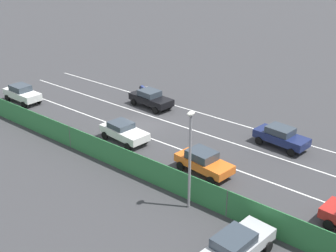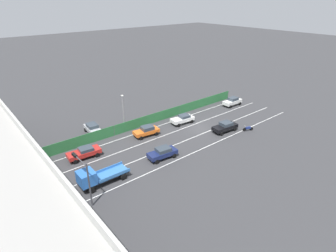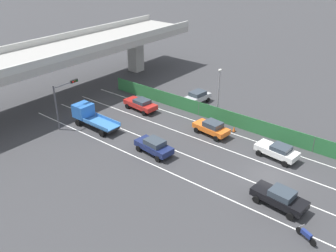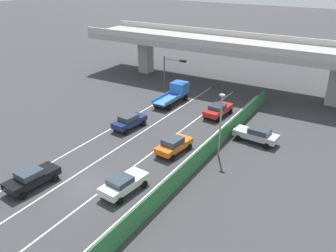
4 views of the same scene
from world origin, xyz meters
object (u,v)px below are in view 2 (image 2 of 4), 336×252
car_sedan_navy (163,153)px  traffic_light (83,172)px  car_sedan_white (183,119)px  flatbed_truck_blue (95,177)px  motorcycle (248,128)px  street_lamp (123,109)px  parked_wagon_silver (93,129)px  car_sedan_red (84,152)px  car_hatchback_white (232,101)px  car_sedan_black (225,126)px  traffic_cone (147,127)px  car_taxi_orange (147,131)px

car_sedan_navy → traffic_light: (-1.66, 12.29, 2.96)m
car_sedan_white → car_sedan_navy: 12.58m
car_sedan_navy → flatbed_truck_blue: flatbed_truck_blue is taller
car_sedan_white → motorcycle: size_ratio=2.45×
street_lamp → car_sedan_navy: bearing=177.0°
parked_wagon_silver → car_sedan_red: bearing=145.1°
car_hatchback_white → parked_wagon_silver: bearing=77.5°
car_sedan_black → traffic_cone: car_sedan_black is taller
car_sedan_red → motorcycle: bearing=-110.7°
street_lamp → car_sedan_black: bearing=-130.7°
car_hatchback_white → traffic_light: bearing=103.6°
car_sedan_red → flatbed_truck_blue: bearing=165.8°
car_sedan_black → car_taxi_orange: size_ratio=1.07×
car_hatchback_white → street_lamp: size_ratio=0.69×
car_sedan_black → motorcycle: (-2.41, -3.18, -0.45)m
car_taxi_orange → traffic_cone: size_ratio=6.59×
flatbed_truck_blue → parked_wagon_silver: (13.41, -6.20, -0.35)m
car_taxi_orange → parked_wagon_silver: parked_wagon_silver is taller
traffic_cone → street_lamp: bearing=62.4°
car_hatchback_white → street_lamp: bearing=80.3°
car_sedan_red → traffic_cone: (2.29, -12.57, -0.56)m
street_lamp → traffic_cone: 5.32m
car_sedan_black → car_sedan_navy: bearing=90.3°
car_sedan_navy → traffic_cone: size_ratio=6.65×
street_lamp → traffic_cone: street_lamp is taller
car_sedan_red → parked_wagon_silver: parked_wagon_silver is taller
car_sedan_white → car_sedan_black: 7.83m
car_sedan_black → traffic_light: (-1.72, 25.97, 2.97)m
motorcycle → traffic_cone: size_ratio=2.72×
flatbed_truck_blue → traffic_light: bearing=132.8°
traffic_light → traffic_cone: (11.19, -16.32, -3.56)m
traffic_cone → flatbed_truck_blue: bearing=123.1°
car_sedan_navy → motorcycle: car_sedan_navy is taller
flatbed_truck_blue → parked_wagon_silver: bearing=-24.8°
car_sedan_white → traffic_light: 24.47m
traffic_light → car_taxi_orange: bearing=-58.7°
street_lamp → car_taxi_orange: bearing=-156.4°
street_lamp → car_sedan_white: bearing=-113.2°
car_taxi_orange → car_sedan_black: bearing=-122.5°
parked_wagon_silver → traffic_light: size_ratio=0.87×
car_hatchback_white → motorcycle: car_hatchback_white is taller
car_sedan_navy → car_hatchback_white: bearing=-73.6°
car_hatchback_white → traffic_cone: car_hatchback_white is taller
motorcycle → car_hatchback_white: bearing=-38.8°
car_hatchback_white → car_taxi_orange: car_hatchback_white is taller
car_hatchback_white → car_taxi_orange: bearing=89.9°
car_sedan_navy → car_sedan_white: bearing=-55.3°
car_taxi_orange → motorcycle: car_taxi_orange is taller
car_hatchback_white → car_sedan_white: bearing=90.3°
car_sedan_black → parked_wagon_silver: (13.50, 17.81, 0.01)m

